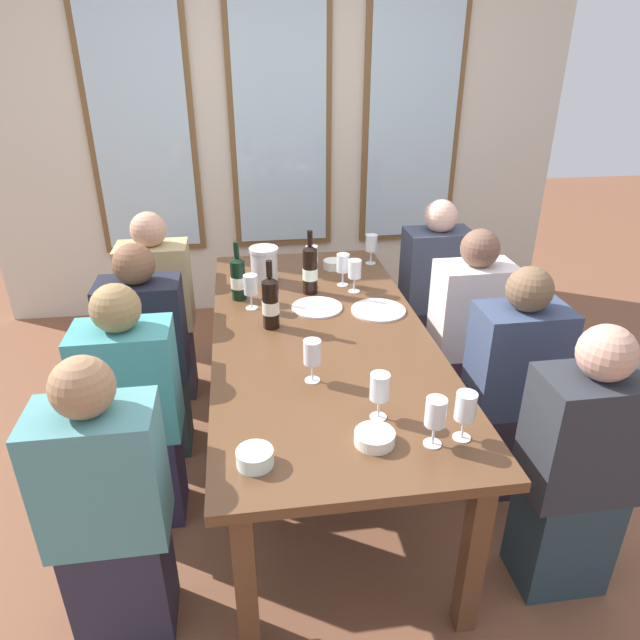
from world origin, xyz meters
TOP-DOWN VIEW (x-y plane):
  - ground_plane at (0.00, 0.00)m, footprint 12.00×12.00m
  - back_wall_with_windows at (0.00, 1.97)m, footprint 4.16×0.10m
  - dining_table at (0.00, 0.00)m, footprint 0.96×2.11m
  - white_plate_0 at (0.31, 0.17)m, footprint 0.26×0.26m
  - white_plate_1 at (0.02, 0.25)m, footprint 0.25×0.25m
  - metal_pitcher at (-0.21, 0.64)m, footprint 0.16×0.16m
  - wine_bottle_0 at (-0.35, 0.42)m, footprint 0.08×0.08m
  - wine_bottle_1 at (0.01, 0.44)m, footprint 0.08×0.08m
  - wine_bottle_2 at (-0.21, 0.08)m, footprint 0.08×0.08m
  - tasting_bowl_0 at (0.19, 0.77)m, footprint 0.11×0.11m
  - tasting_bowl_1 at (0.06, -0.81)m, footprint 0.13×0.13m
  - tasting_bowl_2 at (-0.33, -0.86)m, footprint 0.12×0.12m
  - wine_glass_0 at (0.24, -0.84)m, footprint 0.07×0.07m
  - wine_glass_1 at (0.24, 0.42)m, footprint 0.07×0.07m
  - wine_glass_2 at (-0.09, -0.40)m, footprint 0.07×0.07m
  - wine_glass_3 at (-0.30, 0.29)m, footprint 0.07×0.07m
  - wine_glass_4 at (0.35, -0.82)m, footprint 0.07×0.07m
  - wine_glass_5 at (0.05, 0.67)m, footprint 0.07×0.07m
  - wine_glass_6 at (0.42, 0.82)m, footprint 0.07×0.07m
  - wine_glass_7 at (0.10, -0.67)m, footprint 0.07×0.07m
  - wine_glass_8 at (0.20, 0.52)m, footprint 0.07×0.07m
  - seated_person_0 at (-0.81, -0.23)m, footprint 0.38×0.24m
  - seated_person_1 at (0.81, -0.28)m, footprint 0.38×0.24m
  - seated_person_2 at (-0.81, -0.78)m, footprint 0.38×0.24m
  - seated_person_3 at (0.81, -0.81)m, footprint 0.38×0.24m
  - seated_person_4 at (-0.81, 0.77)m, footprint 0.38×0.24m
  - seated_person_5 at (0.81, 0.80)m, footprint 0.38×0.24m
  - seated_person_6 at (-0.81, 0.24)m, footprint 0.38×0.24m
  - seated_person_7 at (0.81, 0.23)m, footprint 0.38×0.24m

SIDE VIEW (x-z plane):
  - ground_plane at x=0.00m, z-range 0.00..0.00m
  - seated_person_0 at x=-0.81m, z-range -0.03..1.08m
  - seated_person_1 at x=0.81m, z-range -0.03..1.08m
  - seated_person_2 at x=-0.81m, z-range -0.03..1.08m
  - seated_person_3 at x=0.81m, z-range -0.03..1.08m
  - seated_person_4 at x=-0.81m, z-range -0.03..1.08m
  - seated_person_5 at x=0.81m, z-range -0.03..1.08m
  - seated_person_6 at x=-0.81m, z-range -0.03..1.08m
  - seated_person_7 at x=0.81m, z-range -0.03..1.08m
  - dining_table at x=0.00m, z-range 0.30..1.04m
  - white_plate_0 at x=0.31m, z-range 0.74..0.75m
  - white_plate_1 at x=0.02m, z-range 0.74..0.75m
  - tasting_bowl_1 at x=0.06m, z-range 0.74..0.78m
  - tasting_bowl_0 at x=0.19m, z-range 0.74..0.79m
  - tasting_bowl_2 at x=-0.33m, z-range 0.74..0.79m
  - metal_pitcher at x=-0.21m, z-range 0.74..0.93m
  - wine_bottle_0 at x=-0.35m, z-range 0.70..1.00m
  - wine_glass_7 at x=0.10m, z-range 0.77..0.94m
  - wine_glass_5 at x=0.05m, z-range 0.77..0.94m
  - wine_glass_8 at x=0.20m, z-range 0.77..0.94m
  - wine_glass_1 at x=0.24m, z-range 0.77..0.94m
  - wine_glass_0 at x=0.24m, z-range 0.77..0.94m
  - wine_glass_2 at x=-0.09m, z-range 0.77..0.94m
  - wine_glass_6 at x=0.42m, z-range 0.77..0.94m
  - wine_glass_3 at x=-0.30m, z-range 0.77..0.95m
  - wine_glass_4 at x=0.35m, z-range 0.77..0.95m
  - wine_bottle_2 at x=-0.21m, z-range 0.70..1.02m
  - wine_bottle_1 at x=0.01m, z-range 0.70..1.04m
  - back_wall_with_windows at x=0.00m, z-range 0.00..2.90m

